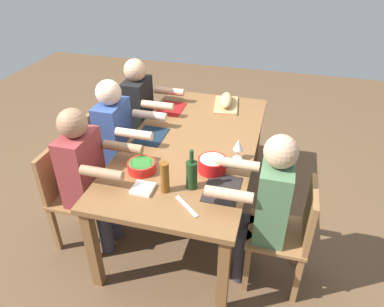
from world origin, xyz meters
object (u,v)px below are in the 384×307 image
(wine_bottle, at_px, (192,174))
(napkin_stack, at_px, (143,189))
(chair_far_left, at_px, (70,191))
(cutting_board, at_px, (226,105))
(chair_far_center, at_px, (103,154))
(wine_glass, at_px, (238,146))
(diner_far_right, at_px, (142,110))
(dining_table, at_px, (192,150))
(chair_near_left, at_px, (290,231))
(diner_far_left, at_px, (87,172))
(bread_loaf, at_px, (226,100))
(beer_bottle, at_px, (165,177))
(serving_bowl_greens, at_px, (142,166))
(diner_far_center, at_px, (119,136))
(chair_far_right, at_px, (127,126))
(serving_bowl_pasta, at_px, (212,164))
(diner_near_left, at_px, (266,202))

(wine_bottle, relative_size, napkin_stack, 2.07)
(chair_far_left, xyz_separation_m, cutting_board, (1.29, -0.98, 0.27))
(chair_far_center, bearing_deg, wine_glass, -96.85)
(wine_glass, bearing_deg, diner_far_right, 56.51)
(diner_far_right, relative_size, chair_far_center, 1.41)
(dining_table, distance_m, chair_near_left, 1.02)
(dining_table, height_order, napkin_stack, napkin_stack)
(diner_far_right, relative_size, diner_far_left, 1.00)
(chair_far_center, relative_size, napkin_stack, 6.07)
(chair_far_left, relative_size, cutting_board, 2.12)
(dining_table, bearing_deg, wine_bottle, -165.11)
(bread_loaf, bearing_deg, beer_bottle, 174.05)
(diner_far_left, bearing_deg, dining_table, -50.17)
(serving_bowl_greens, relative_size, napkin_stack, 1.45)
(chair_far_center, bearing_deg, napkin_stack, -135.18)
(diner_far_right, xyz_separation_m, cutting_board, (0.20, -0.79, 0.05))
(diner_far_right, height_order, chair_far_center, diner_far_right)
(chair_far_center, height_order, bread_loaf, same)
(chair_far_left, bearing_deg, diner_far_center, -18.61)
(chair_far_left, xyz_separation_m, bread_loaf, (1.29, -0.98, 0.32))
(chair_near_left, distance_m, chair_far_center, 1.76)
(napkin_stack, bearing_deg, chair_far_center, 44.82)
(bread_loaf, xyz_separation_m, wine_glass, (-0.90, -0.25, 0.05))
(chair_far_left, distance_m, wine_glass, 1.35)
(chair_far_center, height_order, serving_bowl_greens, chair_far_center)
(diner_far_left, bearing_deg, wine_bottle, -92.00)
(chair_far_right, height_order, serving_bowl_pasta, chair_far_right)
(chair_far_left, bearing_deg, bread_loaf, -37.09)
(diner_far_center, xyz_separation_m, wine_bottle, (-0.57, -0.81, 0.15))
(diner_near_left, relative_size, serving_bowl_pasta, 5.85)
(chair_far_left, bearing_deg, diner_far_right, -9.56)
(dining_table, bearing_deg, diner_far_right, 50.17)
(diner_far_center, bearing_deg, dining_table, -90.00)
(diner_far_right, height_order, wine_glass, diner_far_right)
(bread_loaf, height_order, wine_bottle, wine_bottle)
(serving_bowl_pasta, relative_size, wine_glass, 1.23)
(dining_table, xyz_separation_m, diner_far_left, (-0.55, 0.65, 0.03))
(serving_bowl_pasta, bearing_deg, diner_near_left, -115.73)
(diner_far_left, relative_size, beer_bottle, 5.45)
(chair_far_right, distance_m, napkin_stack, 1.44)
(diner_far_left, xyz_separation_m, serving_bowl_greens, (0.06, -0.41, 0.08))
(diner_near_left, bearing_deg, wine_bottle, 93.21)
(chair_far_right, bearing_deg, serving_bowl_pasta, -129.56)
(diner_far_center, height_order, beer_bottle, diner_far_center)
(chair_far_right, xyz_separation_m, wine_glass, (-0.69, -1.23, 0.37))
(chair_far_right, relative_size, beer_bottle, 3.86)
(chair_far_center, distance_m, wine_glass, 1.29)
(chair_far_center, xyz_separation_m, serving_bowl_pasta, (-0.35, -1.08, 0.31))
(chair_near_left, height_order, chair_far_right, same)
(diner_far_center, height_order, napkin_stack, diner_far_center)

